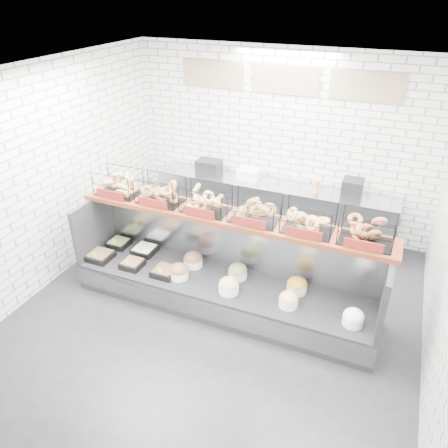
% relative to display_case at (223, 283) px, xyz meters
% --- Properties ---
extents(ground, '(5.50, 5.50, 0.00)m').
position_rel_display_case_xyz_m(ground, '(0.01, -0.34, -0.33)').
color(ground, black).
rests_on(ground, ground).
extents(room_shell, '(5.02, 5.51, 3.01)m').
position_rel_display_case_xyz_m(room_shell, '(0.01, 0.26, 1.73)').
color(room_shell, white).
rests_on(room_shell, ground).
extents(display_case, '(4.00, 0.90, 1.20)m').
position_rel_display_case_xyz_m(display_case, '(0.00, 0.00, 0.00)').
color(display_case, black).
rests_on(display_case, ground).
extents(bagel_shelf, '(4.10, 0.50, 0.40)m').
position_rel_display_case_xyz_m(bagel_shelf, '(0.01, 0.18, 1.06)').
color(bagel_shelf, '#4C1E10').
rests_on(bagel_shelf, display_case).
extents(prep_counter, '(4.00, 0.60, 1.20)m').
position_rel_display_case_xyz_m(prep_counter, '(0.01, 2.09, 0.14)').
color(prep_counter, '#93969B').
rests_on(prep_counter, ground).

